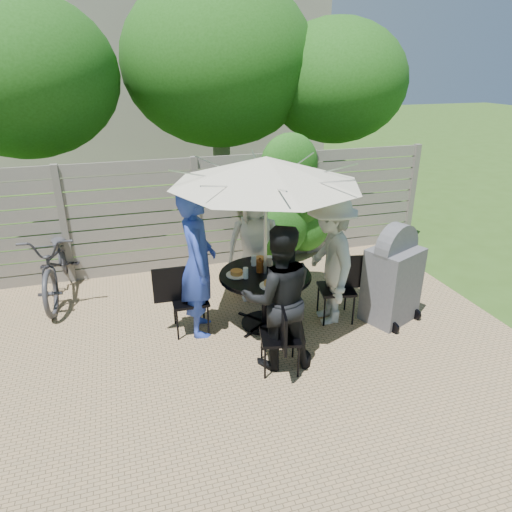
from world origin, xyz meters
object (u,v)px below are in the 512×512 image
object	(u,v)px
patio_table	(265,289)
coffee_cup	(270,261)
plate_extra	(284,281)
syrup_jug	(260,266)
glass_front	(277,276)
person_left	(198,264)
bicycle	(58,262)
plate_right	(293,270)
bbq_grill	(393,278)
chair_right	(337,301)
plate_front	(270,284)
person_front	(278,298)
chair_left	(190,312)
glass_back	(254,260)
plate_back	(260,260)
chair_back	(254,275)
umbrella	(266,170)
person_back	(255,244)
person_right	(330,260)
glass_left	(246,273)
plate_left	(236,273)
chair_front	(280,350)

from	to	relation	value
patio_table	coffee_cup	distance (m)	0.37
patio_table	plate_extra	world-z (taller)	plate_extra
syrup_jug	glass_front	bearing A→B (deg)	-69.88
person_left	patio_table	bearing A→B (deg)	-90.00
bicycle	glass_front	bearing A→B (deg)	-31.91
person_left	syrup_jug	world-z (taller)	person_left
plate_right	bbq_grill	distance (m)	1.31
chair_right	plate_front	xyz separation A→B (m)	(-1.01, -0.22, 0.50)
person_left	person_front	xyz separation A→B (m)	(0.71, -0.94, -0.10)
plate_front	syrup_jug	bearing A→B (deg)	90.41
chair_left	glass_back	size ratio (longest dim) A/B	6.52
person_front	syrup_jug	world-z (taller)	person_front
chair_right	plate_back	world-z (taller)	chair_right
chair_right	plate_right	size ratio (longest dim) A/B	3.52
chair_back	glass_back	bearing A→B (deg)	-7.41
person_front	syrup_jug	bearing A→B (deg)	-86.10
umbrella	person_front	bearing A→B (deg)	-97.92
person_back	bbq_grill	bearing A→B (deg)	-29.57
person_front	plate_front	world-z (taller)	person_front
plate_back	plate_extra	xyz separation A→B (m)	(0.09, -0.68, 0.00)
chair_left	person_right	xyz separation A→B (m)	(1.78, -0.25, 0.59)
person_left	person_front	size ratio (longest dim) A/B	1.12
chair_back	plate_front	size ratio (longest dim) A/B	3.39
person_back	plate_extra	bearing A→B (deg)	-80.95
person_right	bicycle	size ratio (longest dim) A/B	0.87
umbrella	chair_back	size ratio (longest dim) A/B	2.91
plate_right	person_left	bearing A→B (deg)	172.08
glass_left	chair_right	bearing A→B (deg)	-3.07
plate_left	plate_right	world-z (taller)	same
chair_front	syrup_jug	xyz separation A→B (m)	(0.08, 1.01, 0.57)
patio_table	bbq_grill	xyz separation A→B (m)	(1.63, -0.34, 0.09)
patio_table	glass_left	world-z (taller)	glass_left
person_right	bicycle	world-z (taller)	person_right
chair_front	coffee_cup	distance (m)	1.31
chair_left	person_back	bearing A→B (deg)	34.57
umbrella	plate_front	distance (m)	1.32
plate_left	plate_right	xyz separation A→B (m)	(0.71, -0.10, 0.00)
chair_back	chair_right	bearing A→B (deg)	46.05
person_front	glass_left	world-z (taller)	person_front
chair_back	chair_front	size ratio (longest dim) A/B	1.01
glass_left	coffee_cup	xyz separation A→B (m)	(0.40, 0.27, -0.01)
plate_back	glass_front	bearing A→B (deg)	-88.31
person_left	plate_right	size ratio (longest dim) A/B	7.20
chair_left	plate_left	size ratio (longest dim) A/B	3.51
person_right	plate_front	world-z (taller)	person_right
person_left	plate_back	xyz separation A→B (m)	(0.87, 0.24, -0.16)
person_left	bbq_grill	size ratio (longest dim) A/B	1.39
plate_left	glass_back	bearing A→B (deg)	37.59
chair_front	chair_right	xyz separation A→B (m)	(1.09, 0.82, 0.01)
plate_back	glass_back	bearing A→B (deg)	-144.17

